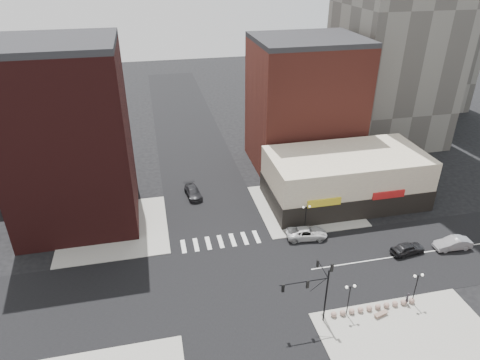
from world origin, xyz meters
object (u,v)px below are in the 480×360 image
object	(u,v)px
street_lamp_se_a	(350,293)
dark_sedan_east	(408,248)
traffic_signal	(317,285)
stone_bench	(381,314)
pedestrian	(407,299)
dark_sedan_north	(193,192)
white_suv	(307,233)
street_lamp_se_b	(417,281)
silver_sedan	(453,243)
street_lamp_ne	(306,212)

from	to	relation	value
street_lamp_se_a	dark_sedan_east	distance (m)	15.25
traffic_signal	stone_bench	world-z (taller)	traffic_signal
street_lamp_se_a	pedestrian	world-z (taller)	street_lamp_se_a
traffic_signal	dark_sedan_east	size ratio (longest dim) A/B	1.70
traffic_signal	dark_sedan_north	world-z (taller)	traffic_signal
pedestrian	white_suv	bearing A→B (deg)	-91.89
street_lamp_se_b	dark_sedan_east	bearing A→B (deg)	61.72
dark_sedan_east	white_suv	bearing A→B (deg)	55.91
street_lamp_se_a	white_suv	distance (m)	14.73
street_lamp_se_a	street_lamp_se_b	bearing A→B (deg)	0.00
street_lamp_se_b	dark_sedan_east	xyz separation A→B (m)	(4.50, 8.37, -2.51)
street_lamp_se_b	white_suv	size ratio (longest dim) A/B	0.73
silver_sedan	stone_bench	distance (m)	17.79
street_lamp_ne	silver_sedan	xyz separation A→B (m)	(17.94, -8.03, -2.47)
traffic_signal	dark_sedan_east	bearing A→B (deg)	26.75
traffic_signal	street_lamp_se_a	xyz separation A→B (m)	(3.76, -0.17, -1.67)
dark_sedan_east	dark_sedan_north	distance (m)	33.15
silver_sedan	dark_sedan_north	distance (m)	38.59
street_lamp_se_b	dark_sedan_north	distance (m)	36.24
street_lamp_se_b	dark_sedan_east	size ratio (longest dim) A/B	0.91
silver_sedan	stone_bench	world-z (taller)	silver_sedan
street_lamp_se_a	street_lamp_ne	world-z (taller)	same
dark_sedan_east	pedestrian	xyz separation A→B (m)	(-5.24, -8.37, 0.13)
traffic_signal	street_lamp_se_a	size ratio (longest dim) A/B	1.87
traffic_signal	street_lamp_se_a	world-z (taller)	traffic_signal
street_lamp_se_a	silver_sedan	xyz separation A→B (m)	(18.94, 7.97, -2.47)
white_suv	dark_sedan_north	size ratio (longest dim) A/B	1.08
street_lamp_se_b	street_lamp_ne	size ratio (longest dim) A/B	1.00
street_lamp_se_b	pedestrian	bearing A→B (deg)	180.00
stone_bench	street_lamp_se_b	bearing A→B (deg)	-2.10
street_lamp_ne	white_suv	size ratio (longest dim) A/B	0.73
street_lamp_se_a	dark_sedan_north	bearing A→B (deg)	114.39
pedestrian	street_lamp_se_b	bearing A→B (deg)	153.87
street_lamp_ne	white_suv	world-z (taller)	street_lamp_ne
dark_sedan_east	street_lamp_ne	bearing A→B (deg)	49.87
traffic_signal	silver_sedan	xyz separation A→B (m)	(22.71, 7.80, -4.14)
street_lamp_se_a	street_lamp_se_b	size ratio (longest dim) A/B	1.00
street_lamp_se_b	stone_bench	world-z (taller)	street_lamp_se_b
street_lamp_ne	stone_bench	distance (m)	17.45
street_lamp_ne	dark_sedan_north	size ratio (longest dim) A/B	0.79
traffic_signal	street_lamp_se_b	bearing A→B (deg)	-0.82
white_suv	pedestrian	world-z (taller)	pedestrian
dark_sedan_east	pedestrian	bearing A→B (deg)	141.38
street_lamp_se_b	pedestrian	xyz separation A→B (m)	(-0.74, 0.00, -2.38)
street_lamp_se_a	dark_sedan_north	world-z (taller)	street_lamp_se_a
street_lamp_se_b	white_suv	bearing A→B (deg)	116.62
street_lamp_ne	dark_sedan_east	world-z (taller)	street_lamp_ne
dark_sedan_north	stone_bench	distance (m)	34.62
street_lamp_se_a	pedestrian	bearing A→B (deg)	0.00
street_lamp_ne	silver_sedan	world-z (taller)	street_lamp_ne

